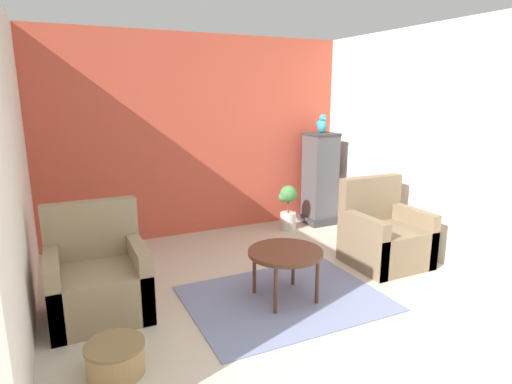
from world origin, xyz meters
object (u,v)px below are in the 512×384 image
(coffee_table, at_px, (285,255))
(armchair_left, at_px, (98,281))
(birdcage, at_px, (320,180))
(wicker_basket, at_px, (115,357))
(potted_plant, at_px, (288,205))
(armchair_right, at_px, (384,238))
(parrot, at_px, (322,124))

(coffee_table, bearing_deg, armchair_left, 163.59)
(birdcage, distance_m, wicker_basket, 4.25)
(potted_plant, distance_m, wicker_basket, 3.68)
(armchair_left, xyz_separation_m, armchair_right, (3.17, -0.20, 0.00))
(armchair_left, height_order, wicker_basket, armchair_left)
(coffee_table, distance_m, parrot, 2.86)
(armchair_left, bearing_deg, armchair_right, -3.56)
(coffee_table, height_order, potted_plant, potted_plant)
(coffee_table, bearing_deg, armchair_right, 11.10)
(parrot, bearing_deg, wicker_basket, -143.81)
(birdcage, height_order, potted_plant, birdcage)
(birdcage, bearing_deg, coffee_table, -130.88)
(armchair_left, distance_m, potted_plant, 3.13)
(armchair_left, relative_size, birdcage, 0.72)
(wicker_basket, bearing_deg, potted_plant, 40.58)
(armchair_right, bearing_deg, parrot, 82.20)
(armchair_left, height_order, potted_plant, armchair_left)
(armchair_right, relative_size, parrot, 3.53)
(birdcage, relative_size, potted_plant, 2.10)
(potted_plant, bearing_deg, birdcage, 8.96)
(potted_plant, bearing_deg, coffee_table, -120.50)
(armchair_left, bearing_deg, coffee_table, -16.41)
(armchair_right, distance_m, birdcage, 1.76)
(wicker_basket, bearing_deg, armchair_left, 90.27)
(armchair_left, bearing_deg, potted_plant, 26.88)
(armchair_left, height_order, birdcage, birdcage)
(coffee_table, distance_m, wicker_basket, 1.77)
(coffee_table, distance_m, armchair_right, 1.54)
(coffee_table, height_order, armchair_right, armchair_right)
(armchair_left, distance_m, wicker_basket, 0.99)
(armchair_left, relative_size, parrot, 3.53)
(armchair_right, bearing_deg, armchair_left, 176.44)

